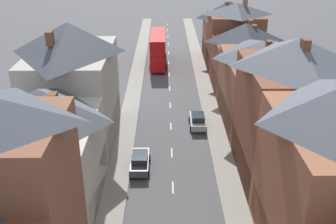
% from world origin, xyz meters
% --- Properties ---
extents(pavement_left, '(2.20, 104.00, 0.14)m').
position_xyz_m(pavement_left, '(-5.10, 38.00, 0.07)').
color(pavement_left, gray).
rests_on(pavement_left, ground).
extents(pavement_right, '(2.20, 104.00, 0.14)m').
position_xyz_m(pavement_right, '(5.10, 38.00, 0.07)').
color(pavement_right, gray).
rests_on(pavement_right, ground).
extents(centre_line_dashes, '(0.14, 97.80, 0.01)m').
position_xyz_m(centre_line_dashes, '(0.00, 36.00, 0.01)').
color(centre_line_dashes, silver).
rests_on(centre_line_dashes, ground).
extents(terrace_row_left, '(8.00, 46.63, 14.14)m').
position_xyz_m(terrace_row_left, '(-10.19, 9.78, 6.10)').
color(terrace_row_left, brown).
rests_on(terrace_row_left, ground).
extents(terrace_row_right, '(8.00, 71.21, 13.54)m').
position_xyz_m(terrace_row_right, '(10.18, 23.25, 5.65)').
color(terrace_row_right, '#ADB2B7').
rests_on(terrace_row_right, ground).
extents(double_decker_bus_lead, '(2.74, 10.80, 5.30)m').
position_xyz_m(double_decker_bus_lead, '(-1.81, 52.99, 2.82)').
color(double_decker_bus_lead, '#B70F0F').
rests_on(double_decker_bus_lead, ground).
extents(car_near_blue, '(1.90, 4.07, 1.64)m').
position_xyz_m(car_near_blue, '(3.10, 29.88, 0.83)').
color(car_near_blue, '#B7BABF').
rests_on(car_near_blue, ground).
extents(car_parked_right_a, '(1.90, 4.26, 1.64)m').
position_xyz_m(car_parked_right_a, '(-3.10, 21.13, 0.83)').
color(car_parked_right_a, '#4C515B').
rests_on(car_parked_right_a, ground).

